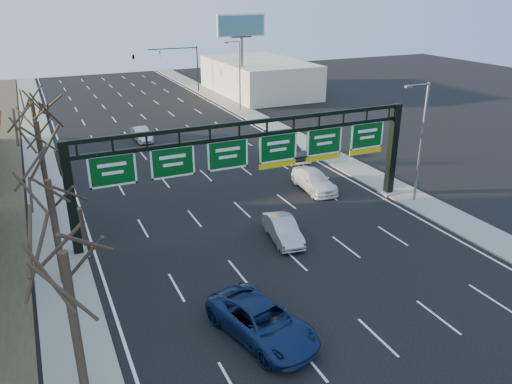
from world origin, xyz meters
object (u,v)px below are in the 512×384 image
car_silver_sedan (283,230)px  car_white_wagon (314,180)px  car_blue_suv (262,322)px  sign_gantry (255,157)px

car_silver_sedan → car_white_wagon: 9.31m
car_blue_suv → car_white_wagon: 19.05m
sign_gantry → car_blue_suv: size_ratio=4.11×
car_silver_sedan → car_white_wagon: car_white_wagon is taller
sign_gantry → car_white_wagon: 8.42m
sign_gantry → car_silver_sedan: size_ratio=5.57×
sign_gantry → car_silver_sedan: bearing=-84.3°
car_blue_suv → car_white_wagon: car_blue_suv is taller
car_blue_suv → car_silver_sedan: (5.38, 8.20, -0.10)m
car_silver_sedan → car_white_wagon: size_ratio=0.84×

